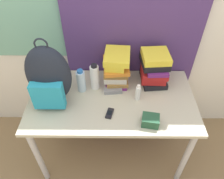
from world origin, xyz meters
The scene contains 12 objects.
wall_back centered at (-0.01, 0.81, 1.25)m, with size 6.00×0.06×2.50m.
curtain_blue centered at (0.17, 0.75, 1.25)m, with size 1.14×0.04×2.50m.
desk centered at (0.00, 0.36, 0.68)m, with size 1.35×0.72×0.77m.
backpack centered at (-0.47, 0.34, 1.01)m, with size 0.33×0.24×0.56m.
book_stack_left centered at (0.03, 0.57, 0.92)m, with size 0.23×0.30×0.30m.
book_stack_center centered at (0.35, 0.57, 0.92)m, with size 0.24×0.27×0.30m.
water_bottle centered at (-0.25, 0.46, 0.87)m, with size 0.07×0.07×0.21m.
sports_bottle centered at (-0.14, 0.49, 0.89)m, with size 0.07×0.07×0.24m.
sunscreen_bottle centered at (0.21, 0.36, 0.84)m, with size 0.04×0.04×0.15m.
cell_phone centered at (-0.02, 0.20, 0.78)m, with size 0.07×0.11×0.02m.
sunglasses_case centered at (0.01, 0.43, 0.79)m, with size 0.16×0.07×0.04m.
camera_pouch centered at (0.28, 0.11, 0.81)m, with size 0.14×0.12×0.07m.
Camera 1 is at (0.01, -0.87, 2.05)m, focal length 35.00 mm.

